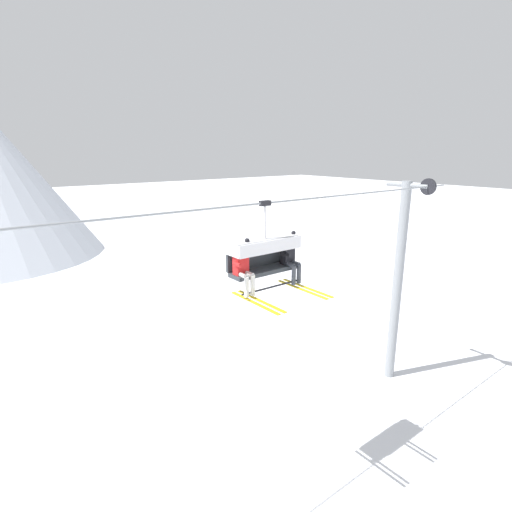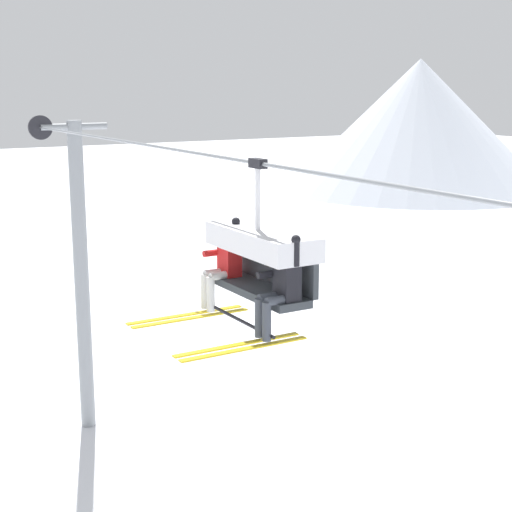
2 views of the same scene
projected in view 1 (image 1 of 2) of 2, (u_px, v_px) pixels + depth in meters
ground_plane at (191, 486)px, 10.78m from camera, size 200.00×200.00×0.00m
lift_tower_far at (398, 279)px, 15.00m from camera, size 0.36×1.88×7.86m
lift_cable at (215, 208)px, 8.52m from camera, size 18.96×0.05×0.05m
chairlift_chair at (263, 250)px, 9.68m from camera, size 1.87×0.74×2.06m
skier_red at (244, 268)px, 9.16m from camera, size 0.48×1.70×1.34m
skier_black at (291, 258)px, 10.01m from camera, size 0.48×1.70×1.34m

